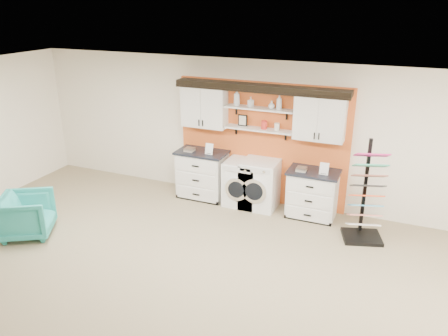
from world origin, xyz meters
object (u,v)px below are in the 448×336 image
at_px(dryer, 260,184).
at_px(sample_rack, 365,209).
at_px(base_cabinet_right, 312,194).
at_px(base_cabinet_left, 202,174).
at_px(armchair, 27,215).
at_px(washer, 242,182).

height_order(dryer, sample_rack, sample_rack).
relative_size(dryer, sample_rack, 0.55).
bearing_deg(base_cabinet_right, base_cabinet_left, -180.00).
height_order(base_cabinet_left, sample_rack, sample_rack).
bearing_deg(base_cabinet_left, armchair, -128.99).
height_order(base_cabinet_right, dryer, dryer).
height_order(sample_rack, armchair, sample_rack).
distance_m(base_cabinet_right, washer, 1.38).
distance_m(base_cabinet_right, armchair, 5.07).
xyz_separation_m(dryer, sample_rack, (2.01, -0.48, 0.07)).
xyz_separation_m(base_cabinet_left, washer, (0.88, -0.00, -0.04)).
distance_m(base_cabinet_left, base_cabinet_right, 2.26).
distance_m(base_cabinet_left, armchair, 3.34).
relative_size(base_cabinet_left, base_cabinet_right, 1.08).
bearing_deg(sample_rack, armchair, -175.62).
relative_size(base_cabinet_left, sample_rack, 0.58).
bearing_deg(washer, base_cabinet_left, 179.78).
relative_size(base_cabinet_left, washer, 1.11).
bearing_deg(sample_rack, base_cabinet_right, 136.59).
bearing_deg(base_cabinet_left, base_cabinet_right, 0.00).
bearing_deg(washer, base_cabinet_right, 0.14).
bearing_deg(dryer, washer, 180.00).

